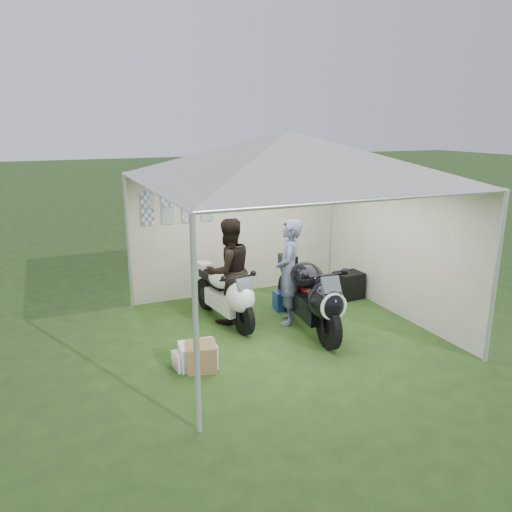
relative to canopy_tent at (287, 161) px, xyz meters
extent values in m
plane|color=#254018|center=(0.00, -0.03, -2.58)|extent=(80.00, 80.00, 0.00)
cylinder|color=silver|center=(-2.00, -2.03, -1.43)|extent=(0.06, 0.06, 2.30)
cylinder|color=silver|center=(2.00, -2.03, -1.43)|extent=(0.06, 0.06, 2.30)
cylinder|color=silver|center=(-2.00, 1.97, -1.43)|extent=(0.06, 0.06, 2.30)
cylinder|color=silver|center=(2.00, 1.97, -1.43)|extent=(0.06, 0.06, 2.30)
cube|color=silver|center=(0.00, 1.97, -1.43)|extent=(4.00, 0.02, 2.30)
cube|color=silver|center=(-2.00, -0.03, -1.43)|extent=(0.02, 4.00, 2.30)
cube|color=silver|center=(2.00, -0.03, -1.43)|extent=(0.02, 4.00, 2.30)
pyramid|color=silver|center=(0.00, -0.03, 0.07)|extent=(5.66, 5.66, 0.70)
cube|color=#99A5B7|center=(-1.65, 1.95, -0.73)|extent=(0.22, 0.02, 0.28)
cube|color=#99A5B7|center=(-1.30, 1.95, -0.73)|extent=(0.22, 0.02, 0.28)
cube|color=#99A5B7|center=(-0.95, 1.95, -0.73)|extent=(0.22, 0.01, 0.28)
cube|color=#99A5B7|center=(-0.60, 1.95, -0.73)|extent=(0.22, 0.01, 0.28)
cube|color=#99A5B7|center=(-1.65, 1.95, -1.03)|extent=(0.22, 0.02, 0.28)
cube|color=#99A5B7|center=(-1.30, 1.95, -1.03)|extent=(0.22, 0.01, 0.28)
cube|color=#99A5B7|center=(-0.95, 1.95, -1.03)|extent=(0.22, 0.02, 0.28)
cube|color=#99A5B7|center=(-0.60, 1.95, -1.03)|extent=(0.22, 0.01, 0.28)
cylinder|color=#D8590C|center=(0.20, 1.94, -0.63)|extent=(3.20, 0.02, 0.02)
cylinder|color=black|center=(-0.67, 0.06, -2.30)|extent=(0.17, 0.55, 0.54)
cylinder|color=black|center=(-0.84, 1.32, -2.30)|extent=(0.21, 0.56, 0.54)
cube|color=silver|center=(-0.75, 0.64, -2.23)|extent=(0.43, 0.90, 0.27)
ellipsoid|color=silver|center=(-0.68, 0.15, -2.01)|extent=(0.48, 0.60, 0.45)
ellipsoid|color=silver|center=(-0.76, 0.73, -1.87)|extent=(0.47, 0.61, 0.32)
cube|color=black|center=(-0.81, 1.09, -1.92)|extent=(0.31, 0.57, 0.13)
cube|color=silver|center=(-0.85, 1.39, -1.85)|extent=(0.24, 0.30, 0.16)
cube|color=black|center=(-0.80, 1.00, -2.08)|extent=(0.16, 0.51, 0.09)
cube|color=#3F474C|center=(-0.66, 0.04, -1.78)|extent=(0.23, 0.16, 0.19)
cylinder|color=black|center=(0.26, -0.86, -2.25)|extent=(0.17, 0.66, 0.65)
cylinder|color=black|center=(0.40, 0.65, -2.25)|extent=(0.22, 0.66, 0.65)
cube|color=black|center=(0.32, -0.16, -2.16)|extent=(0.46, 1.06, 0.33)
ellipsoid|color=black|center=(0.27, -0.75, -1.90)|extent=(0.55, 0.69, 0.54)
ellipsoid|color=black|center=(0.33, -0.05, -1.73)|extent=(0.54, 0.71, 0.38)
cube|color=black|center=(0.37, 0.38, -1.79)|extent=(0.34, 0.67, 0.15)
cube|color=black|center=(0.41, 0.74, -1.71)|extent=(0.27, 0.35, 0.20)
cube|color=maroon|center=(0.36, 0.28, -1.98)|extent=(0.16, 0.60, 0.11)
cube|color=#3F474C|center=(0.26, -0.88, -1.62)|extent=(0.27, 0.18, 0.23)
cylinder|color=white|center=(0.25, -0.99, -1.90)|extent=(0.39, 0.06, 0.39)
cube|color=blue|center=(0.41, 0.76, -2.42)|extent=(0.45, 0.31, 0.32)
imported|color=black|center=(-0.68, 0.64, -1.73)|extent=(0.92, 0.77, 1.68)
imported|color=slate|center=(0.17, 0.22, -1.74)|extent=(0.66, 0.73, 1.68)
cube|color=black|center=(1.70, 0.82, -2.34)|extent=(0.50, 0.41, 0.48)
cube|color=silver|center=(-1.60, -0.65, -2.42)|extent=(0.51, 0.41, 0.31)
cube|color=olive|center=(-1.57, -0.73, -2.40)|extent=(0.46, 0.46, 0.34)
cube|color=silver|center=(-1.75, -0.63, -2.46)|extent=(0.33, 0.29, 0.23)
camera|label=1|loc=(-3.25, -6.44, 0.53)|focal=35.00mm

